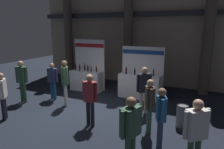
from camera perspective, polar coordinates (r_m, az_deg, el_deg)
ground_plane at (r=7.98m, az=-6.83°, el=-9.87°), size 24.00×24.00×0.00m
hall_colonnade at (r=11.59m, az=5.50°, el=13.94°), size 11.17×1.06×6.74m
exhibitor_booth_0 at (r=10.38m, az=-6.84°, el=-0.98°), size 1.66×0.66×2.47m
exhibitor_booth_1 at (r=9.30m, az=7.55°, el=-2.65°), size 1.90×0.66×2.23m
trash_bin at (r=7.01m, az=18.51°, el=-10.63°), size 0.37×0.37×0.71m
visitor_0 at (r=4.82m, az=21.81°, el=-13.63°), size 0.49×0.49×1.65m
visitor_1 at (r=9.33m, az=-23.27°, el=-0.77°), size 0.57×0.27×1.73m
visitor_2 at (r=6.20m, az=10.19°, el=-7.30°), size 0.36×0.48×1.62m
visitor_3 at (r=7.84m, az=-27.63°, el=-4.31°), size 0.43×0.50×1.61m
visitor_4 at (r=6.53m, az=-6.01°, el=-5.85°), size 0.51×0.25×1.67m
visitor_5 at (r=9.32m, az=-15.81°, el=-0.91°), size 0.60×0.27×1.58m
visitor_6 at (r=8.37m, az=-12.66°, el=-1.18°), size 0.40×0.45×1.81m
visitor_7 at (r=5.48m, az=13.12°, el=-10.37°), size 0.33×0.47×1.61m
visitor_8 at (r=7.47m, az=8.69°, el=-3.17°), size 0.46×0.47×1.71m
visitor_9 at (r=4.58m, az=5.07°, el=-13.86°), size 0.37×0.60×1.67m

